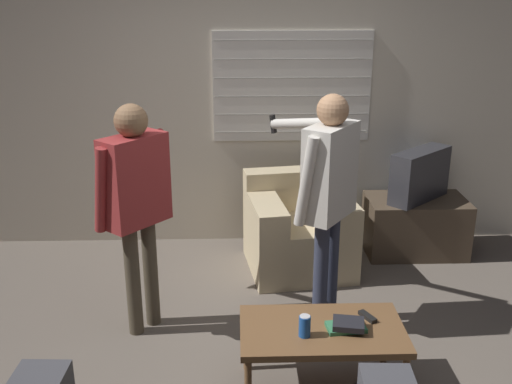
# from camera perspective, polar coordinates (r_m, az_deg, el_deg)

# --- Properties ---
(ground_plane) EXTENTS (16.00, 16.00, 0.00)m
(ground_plane) POSITION_cam_1_polar(r_m,az_deg,el_deg) (3.93, 0.74, -16.26)
(ground_plane) COLOR #665B51
(wall_back) EXTENTS (5.20, 0.08, 2.55)m
(wall_back) POSITION_cam_1_polar(r_m,az_deg,el_deg) (5.32, -0.07, 8.43)
(wall_back) COLOR beige
(wall_back) RESTS_ON ground_plane
(armchair_beige) EXTENTS (0.92, 0.90, 0.79)m
(armchair_beige) POSITION_cam_1_polar(r_m,az_deg,el_deg) (5.02, 4.03, -3.63)
(armchair_beige) COLOR #C6B289
(armchair_beige) RESTS_ON ground_plane
(coffee_table) EXTENTS (0.94, 0.54, 0.43)m
(coffee_table) POSITION_cam_1_polar(r_m,az_deg,el_deg) (3.54, 6.32, -13.32)
(coffee_table) COLOR brown
(coffee_table) RESTS_ON ground_plane
(tv_stand) EXTENTS (0.86, 0.51, 0.50)m
(tv_stand) POSITION_cam_1_polar(r_m,az_deg,el_deg) (5.49, 14.91, -3.12)
(tv_stand) COLOR #4C3D2D
(tv_stand) RESTS_ON ground_plane
(tv) EXTENTS (0.61, 0.57, 0.44)m
(tv) POSITION_cam_1_polar(r_m,az_deg,el_deg) (5.34, 15.32, 1.57)
(tv) COLOR #2D2D33
(tv) RESTS_ON tv_stand
(person_left_standing) EXTENTS (0.49, 0.79, 1.58)m
(person_left_standing) POSITION_cam_1_polar(r_m,az_deg,el_deg) (3.96, -11.45, -0.00)
(person_left_standing) COLOR #4C4233
(person_left_standing) RESTS_ON ground_plane
(person_right_standing) EXTENTS (0.57, 0.80, 1.64)m
(person_right_standing) POSITION_cam_1_polar(r_m,az_deg,el_deg) (3.92, 6.86, 0.67)
(person_right_standing) COLOR #33384C
(person_right_standing) RESTS_ON ground_plane
(book_stack) EXTENTS (0.23, 0.17, 0.06)m
(book_stack) POSITION_cam_1_polar(r_m,az_deg,el_deg) (3.50, 8.69, -12.45)
(book_stack) COLOR #33754C
(book_stack) RESTS_ON coffee_table
(soda_can) EXTENTS (0.07, 0.07, 0.13)m
(soda_can) POSITION_cam_1_polar(r_m,az_deg,el_deg) (3.40, 4.66, -12.60)
(soda_can) COLOR #194C9E
(soda_can) RESTS_ON coffee_table
(spare_remote) EXTENTS (0.09, 0.13, 0.02)m
(spare_remote) POSITION_cam_1_polar(r_m,az_deg,el_deg) (3.63, 10.57, -11.58)
(spare_remote) COLOR black
(spare_remote) RESTS_ON coffee_table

